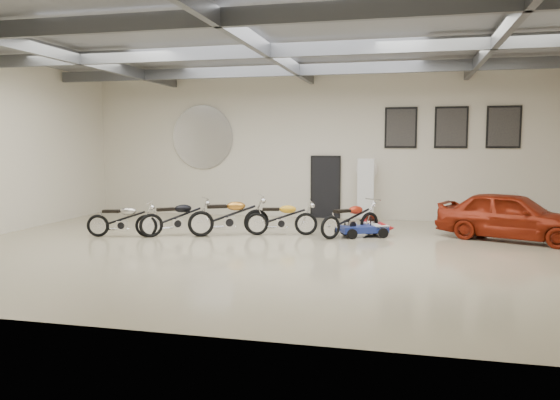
% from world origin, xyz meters
% --- Properties ---
extents(floor, '(16.00, 12.00, 0.01)m').
position_xyz_m(floor, '(0.00, 0.00, 0.00)').
color(floor, tan).
rests_on(floor, ground).
extents(ceiling, '(16.00, 12.00, 0.01)m').
position_xyz_m(ceiling, '(0.00, 0.00, 5.00)').
color(ceiling, gray).
rests_on(ceiling, back_wall).
extents(back_wall, '(16.00, 0.02, 5.00)m').
position_xyz_m(back_wall, '(0.00, 6.00, 2.50)').
color(back_wall, beige).
rests_on(back_wall, floor).
extents(ceiling_beams, '(15.80, 11.80, 0.32)m').
position_xyz_m(ceiling_beams, '(0.00, 0.00, 4.75)').
color(ceiling_beams, '#4F5256').
rests_on(ceiling_beams, ceiling).
extents(door, '(0.92, 0.08, 2.10)m').
position_xyz_m(door, '(0.50, 5.95, 1.05)').
color(door, black).
rests_on(door, back_wall).
extents(logo_plaque, '(2.30, 0.06, 1.16)m').
position_xyz_m(logo_plaque, '(-4.00, 5.95, 2.80)').
color(logo_plaque, silver).
rests_on(logo_plaque, back_wall).
extents(poster_left, '(1.05, 0.08, 1.35)m').
position_xyz_m(poster_left, '(3.00, 5.96, 3.10)').
color(poster_left, black).
rests_on(poster_left, back_wall).
extents(poster_mid, '(1.05, 0.08, 1.35)m').
position_xyz_m(poster_mid, '(4.60, 5.96, 3.10)').
color(poster_mid, black).
rests_on(poster_mid, back_wall).
extents(poster_right, '(1.05, 0.08, 1.35)m').
position_xyz_m(poster_right, '(6.20, 5.96, 3.10)').
color(poster_right, black).
rests_on(poster_right, back_wall).
extents(oil_sign, '(0.72, 0.10, 0.72)m').
position_xyz_m(oil_sign, '(1.90, 5.95, 1.70)').
color(oil_sign, white).
rests_on(oil_sign, back_wall).
extents(banner_stand, '(0.56, 0.26, 2.01)m').
position_xyz_m(banner_stand, '(1.90, 5.50, 1.01)').
color(banner_stand, white).
rests_on(banner_stand, floor).
extents(motorcycle_silver, '(2.01, 0.99, 1.00)m').
position_xyz_m(motorcycle_silver, '(-4.41, 0.83, 0.50)').
color(motorcycle_silver, silver).
rests_on(motorcycle_silver, floor).
extents(motorcycle_black, '(2.02, 1.71, 1.06)m').
position_xyz_m(motorcycle_black, '(-3.02, 1.39, 0.53)').
color(motorcycle_black, silver).
rests_on(motorcycle_black, floor).
extents(motorcycle_gold, '(2.32, 1.61, 1.16)m').
position_xyz_m(motorcycle_gold, '(-1.59, 1.72, 0.58)').
color(motorcycle_gold, silver).
rests_on(motorcycle_gold, floor).
extents(motorcycle_yellow, '(2.07, 1.02, 1.03)m').
position_xyz_m(motorcycle_yellow, '(-0.18, 2.13, 0.51)').
color(motorcycle_yellow, silver).
rests_on(motorcycle_yellow, floor).
extents(motorcycle_red, '(1.83, 1.86, 1.04)m').
position_xyz_m(motorcycle_red, '(1.75, 2.30, 0.52)').
color(motorcycle_red, silver).
rests_on(motorcycle_red, floor).
extents(go_kart, '(1.73, 1.31, 0.57)m').
position_xyz_m(go_kart, '(2.23, 2.47, 0.29)').
color(go_kart, navy).
rests_on(go_kart, floor).
extents(vintage_car, '(2.87, 4.12, 1.30)m').
position_xyz_m(vintage_car, '(6.00, 2.81, 0.65)').
color(vintage_car, maroon).
rests_on(vintage_car, floor).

